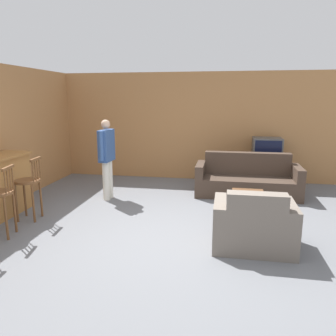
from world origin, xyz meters
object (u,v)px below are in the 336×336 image
at_px(bar_chair_mid, 0,198).
at_px(tv, 267,149).
at_px(armchair_near, 254,227).
at_px(book_on_table, 254,196).
at_px(tv_unit, 265,173).
at_px(coffee_table, 249,199).
at_px(couch_far, 247,181).
at_px(person_by_window, 107,155).
at_px(bar_chair_far, 28,186).

xyz_separation_m(bar_chair_mid, tv, (4.09, 3.63, 0.27)).
distance_m(bar_chair_mid, armchair_near, 3.59).
bearing_deg(book_on_table, bar_chair_mid, -158.85).
distance_m(armchair_near, tv_unit, 3.44).
bearing_deg(tv_unit, armchair_near, -98.63).
bearing_deg(coffee_table, couch_far, 88.09).
relative_size(bar_chair_mid, person_by_window, 0.66).
distance_m(couch_far, tv, 1.10).
bearing_deg(bar_chair_mid, tv_unit, 41.64).
bearing_deg(armchair_near, coffee_table, 89.39).
bearing_deg(tv_unit, bar_chair_mid, -138.36).
height_order(tv_unit, tv, tv).
distance_m(tv_unit, tv, 0.56).
distance_m(bar_chair_far, couch_far, 4.19).
xyz_separation_m(bar_chair_far, tv_unit, (4.09, 2.93, -0.28)).
bearing_deg(couch_far, bar_chair_mid, -142.47).
bearing_deg(bar_chair_far, book_on_table, 11.10).
bearing_deg(tv, tv_unit, 90.00).
distance_m(bar_chair_far, person_by_window, 1.61).
xyz_separation_m(bar_chair_mid, tv_unit, (4.09, 3.63, -0.28)).
bearing_deg(person_by_window, couch_far, 15.72).
relative_size(bar_chair_mid, book_on_table, 5.08).
relative_size(coffee_table, person_by_window, 0.59).
bearing_deg(bar_chair_far, tv, 35.66).
xyz_separation_m(armchair_near, coffee_table, (0.01, 1.25, 0.00)).
distance_m(coffee_table, person_by_window, 2.82).
xyz_separation_m(coffee_table, tv_unit, (0.50, 2.15, -0.02)).
xyz_separation_m(bar_chair_mid, bar_chair_far, (0.00, 0.70, 0.00)).
bearing_deg(person_by_window, book_on_table, -12.00).
bearing_deg(bar_chair_far, bar_chair_mid, -90.02).
bearing_deg(couch_far, tv_unit, 61.53).
height_order(armchair_near, person_by_window, person_by_window).
height_order(couch_far, tv_unit, couch_far).
bearing_deg(armchair_near, bar_chair_mid, -176.33).
xyz_separation_m(bar_chair_mid, armchair_near, (3.57, 0.23, -0.27)).
xyz_separation_m(armchair_near, tv, (0.52, 3.40, 0.54)).
bearing_deg(armchair_near, bar_chair_far, 172.51).
bearing_deg(tv, couch_far, -118.56).
distance_m(tv_unit, person_by_window, 3.65).
height_order(couch_far, coffee_table, couch_far).
xyz_separation_m(tv_unit, book_on_table, (-0.42, -2.22, 0.08)).
distance_m(bar_chair_mid, person_by_window, 2.21).
height_order(bar_chair_far, tv_unit, bar_chair_far).
height_order(bar_chair_mid, tv, tv).
distance_m(armchair_near, coffee_table, 1.25).
xyz_separation_m(coffee_table, tv, (0.50, 2.15, 0.54)).
bearing_deg(coffee_table, tv_unit, 76.84).
distance_m(armchair_near, book_on_table, 1.19).
bearing_deg(tv, coffee_table, -103.18).
relative_size(couch_far, tv_unit, 2.01).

